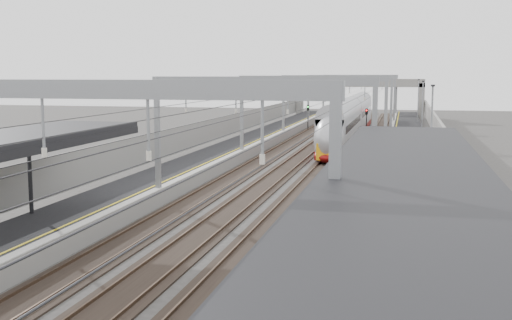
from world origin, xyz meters
The scene contains 13 objects.
platform_left centered at (-8.00, 45.00, 0.50)m, with size 4.00×120.00×1.00m, color black.
platform_right centered at (8.00, 45.00, 0.50)m, with size 4.00×120.00×1.00m, color black.
tracks centered at (0.00, 45.00, 0.05)m, with size 11.40×140.00×0.20m.
overhead_line centered at (0.00, 51.62, 6.14)m, with size 13.00×140.00×6.60m.
canopy_right centered at (8.03, 2.99, 5.09)m, with size 4.40×30.00×4.24m.
overbridge centered at (0.00, 100.00, 5.31)m, with size 22.00×2.20×6.90m.
wall_left centered at (-11.20, 45.00, 1.60)m, with size 0.30×120.00×3.20m, color gray.
wall_right centered at (11.20, 45.00, 1.60)m, with size 0.30×120.00×3.20m, color gray.
train centered at (1.50, 61.72, 2.00)m, with size 2.57×46.75×4.06m.
bench centered at (8.60, 13.99, 1.54)m, with size 0.82×1.79×0.90m.
signal_green centered at (-5.20, 74.53, 2.42)m, with size 0.32×0.32×3.48m.
signal_red_near centered at (3.20, 67.59, 2.42)m, with size 0.32×0.32×3.48m.
signal_red_far centered at (5.40, 73.98, 2.42)m, with size 0.32×0.32×3.48m.
Camera 1 is at (7.92, -13.33, 7.75)m, focal length 45.00 mm.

